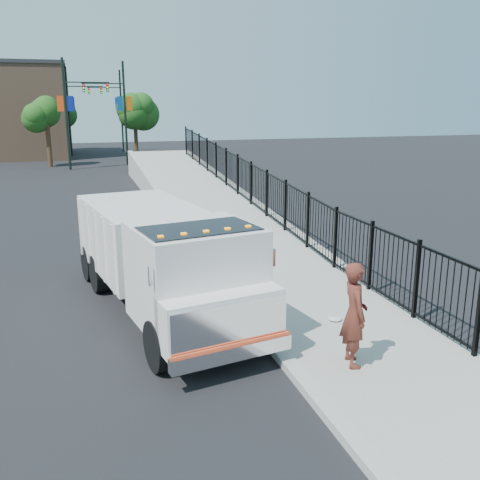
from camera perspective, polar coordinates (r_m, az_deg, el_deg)
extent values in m
plane|color=black|center=(11.51, 2.99, -10.80)|extent=(120.00, 120.00, 0.00)
cube|color=#9E998E|center=(10.70, 16.82, -13.17)|extent=(3.55, 12.00, 0.12)
cube|color=#ADAAA3|center=(9.83, 7.10, -15.09)|extent=(0.30, 12.00, 0.16)
cube|color=#9E998E|center=(26.85, -4.41, 3.92)|extent=(3.95, 24.06, 3.19)
cube|color=black|center=(23.26, 1.17, 4.56)|extent=(0.10, 28.00, 1.80)
cube|color=black|center=(13.21, -8.56, -4.99)|extent=(2.18, 6.83, 0.22)
cube|color=white|center=(10.85, -4.82, -3.67)|extent=(2.69, 2.57, 1.99)
cube|color=white|center=(9.96, -1.98, -8.39)|extent=(2.42, 1.10, 0.99)
cube|color=silver|center=(9.65, -1.03, -9.15)|extent=(2.27, 0.49, 0.85)
cube|color=silver|center=(9.80, -0.81, -11.98)|extent=(2.38, 0.60, 0.28)
cube|color=#EB4A23|center=(9.73, -0.81, -11.20)|extent=(2.36, 0.47, 0.06)
cube|color=black|center=(10.46, -4.36, -0.94)|extent=(2.38, 1.66, 0.85)
cube|color=white|center=(14.11, -10.41, 0.42)|extent=(3.09, 4.54, 1.69)
cube|color=silver|center=(9.42, -9.54, -3.81)|extent=(0.07, 0.07, 0.35)
cube|color=silver|center=(10.40, 3.59, -1.87)|extent=(0.07, 0.07, 0.35)
cube|color=orange|center=(9.73, -8.46, 0.31)|extent=(0.11, 0.10, 0.06)
cube|color=orange|center=(9.88, -6.01, 0.60)|extent=(0.11, 0.10, 0.06)
cube|color=orange|center=(10.04, -3.63, 0.88)|extent=(0.11, 0.10, 0.06)
cube|color=orange|center=(10.23, -1.33, 1.15)|extent=(0.11, 0.10, 0.06)
cube|color=orange|center=(10.42, 0.88, 1.42)|extent=(0.11, 0.10, 0.06)
cylinder|color=black|center=(10.30, -8.64, -11.09)|extent=(0.49, 1.04, 0.99)
cylinder|color=black|center=(11.06, 1.77, -9.06)|extent=(0.49, 1.04, 0.99)
cylinder|color=black|center=(14.70, -14.81, -3.49)|extent=(0.49, 1.04, 0.99)
cylinder|color=black|center=(15.24, -7.15, -2.46)|extent=(0.49, 1.04, 0.99)
cylinder|color=black|center=(15.73, -15.70, -2.37)|extent=(0.49, 1.04, 0.99)
cylinder|color=black|center=(16.24, -8.49, -1.45)|extent=(0.49, 1.04, 0.99)
imported|color=#5C261C|center=(10.18, 12.10, -7.75)|extent=(0.61, 0.81, 2.00)
ellipsoid|color=silver|center=(12.43, 10.09, -8.22)|extent=(0.33, 0.33, 0.08)
cylinder|color=black|center=(42.00, -18.04, 12.57)|extent=(0.18, 0.18, 8.00)
cube|color=black|center=(42.03, -16.04, 15.86)|extent=(3.20, 0.08, 0.08)
cube|color=black|center=(42.08, -13.97, 15.51)|extent=(0.18, 0.22, 0.60)
cube|color=navy|center=(41.99, -17.64, 13.70)|extent=(0.45, 0.04, 1.10)
cube|color=#E94210|center=(42.00, -18.62, 13.62)|extent=(0.45, 0.04, 1.10)
cylinder|color=black|center=(44.50, -12.15, 13.02)|extent=(0.18, 0.18, 8.00)
cube|color=black|center=(44.40, -14.44, 15.86)|extent=(3.20, 0.08, 0.08)
cube|color=black|center=(44.34, -16.34, 15.29)|extent=(0.18, 0.22, 0.60)
cube|color=#C15A0A|center=(44.53, -11.74, 14.07)|extent=(0.45, 0.04, 1.10)
cube|color=navy|center=(44.46, -12.67, 14.03)|extent=(0.45, 0.04, 1.10)
cylinder|color=black|center=(53.05, -17.80, 12.85)|extent=(0.18, 0.18, 8.00)
cube|color=black|center=(53.07, -16.21, 15.46)|extent=(3.20, 0.08, 0.08)
cube|color=black|center=(53.12, -14.58, 15.18)|extent=(0.18, 0.22, 0.60)
cube|color=navy|center=(53.04, -17.48, 13.75)|extent=(0.45, 0.04, 1.10)
cube|color=#C1480A|center=(53.04, -18.26, 13.69)|extent=(0.45, 0.04, 1.10)
cylinder|color=black|center=(56.71, -12.53, 13.26)|extent=(0.18, 0.18, 8.00)
cube|color=black|center=(56.60, -14.33, 15.49)|extent=(3.20, 0.08, 0.08)
cube|color=black|center=(56.53, -15.81, 15.04)|extent=(0.18, 0.22, 0.60)
cube|color=red|center=(56.73, -12.21, 14.08)|extent=(0.45, 0.04, 1.10)
cube|color=#0D329E|center=(56.67, -12.94, 14.04)|extent=(0.45, 0.04, 1.10)
cylinder|color=#382314|center=(44.36, -19.69, 9.40)|extent=(0.36, 0.36, 3.20)
sphere|color=#194714|center=(44.24, -19.96, 12.49)|extent=(2.34, 2.34, 2.34)
cylinder|color=#382314|center=(51.03, -11.03, 10.53)|extent=(0.36, 0.36, 3.20)
sphere|color=#194714|center=(50.93, -11.16, 13.22)|extent=(2.78, 2.78, 2.78)
cylinder|color=#382314|center=(59.09, -18.49, 10.57)|extent=(0.36, 0.36, 3.20)
sphere|color=#194714|center=(59.01, -18.68, 12.89)|extent=(3.11, 3.11, 3.11)
cube|color=#8C664C|center=(54.04, -23.31, 12.40)|extent=(10.00, 10.00, 8.00)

